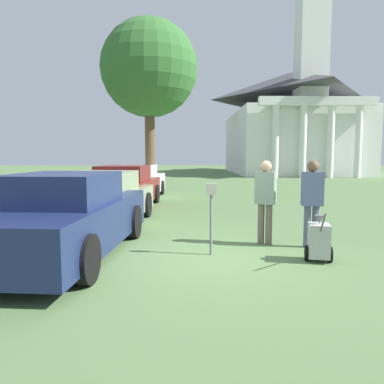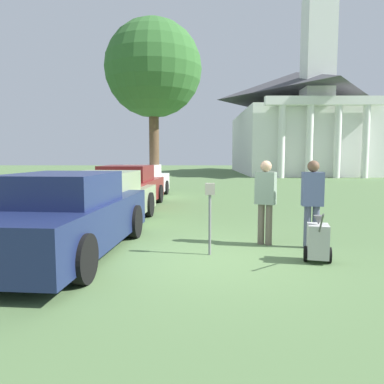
# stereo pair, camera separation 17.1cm
# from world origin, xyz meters

# --- Properties ---
(ground_plane) EXTENTS (120.00, 120.00, 0.00)m
(ground_plane) POSITION_xyz_m (0.00, 0.00, 0.00)
(ground_plane) COLOR #517042
(parked_car_navy) EXTENTS (2.34, 5.17, 1.58)m
(parked_car_navy) POSITION_xyz_m (-2.62, 0.17, 0.74)
(parked_car_navy) COLOR #19234C
(parked_car_navy) RESTS_ON ground_plane
(parked_car_sage) EXTENTS (2.27, 5.36, 1.47)m
(parked_car_sage) POSITION_xyz_m (-2.62, 3.07, 0.69)
(parked_car_sage) COLOR gray
(parked_car_sage) RESTS_ON ground_plane
(parked_car_maroon) EXTENTS (2.28, 4.75, 1.53)m
(parked_car_maroon) POSITION_xyz_m (-2.62, 6.67, 0.71)
(parked_car_maroon) COLOR maroon
(parked_car_maroon) RESTS_ON ground_plane
(parked_car_white) EXTENTS (2.30, 5.33, 1.47)m
(parked_car_white) POSITION_xyz_m (-2.62, 9.64, 0.69)
(parked_car_white) COLOR silver
(parked_car_white) RESTS_ON ground_plane
(parking_meter) EXTENTS (0.18, 0.09, 1.38)m
(parking_meter) POSITION_xyz_m (0.09, 0.22, 0.96)
(parking_meter) COLOR slate
(parking_meter) RESTS_ON ground_plane
(person_worker) EXTENTS (0.47, 0.39, 1.80)m
(person_worker) POSITION_xyz_m (1.31, 1.06, 1.03)
(person_worker) COLOR #665B4C
(person_worker) RESTS_ON ground_plane
(person_supervisor) EXTENTS (0.44, 0.25, 1.80)m
(person_supervisor) POSITION_xyz_m (2.21, 0.76, 1.04)
(person_supervisor) COLOR #515670
(person_supervisor) RESTS_ON ground_plane
(equipment_cart) EXTENTS (0.52, 1.00, 1.00)m
(equipment_cart) POSITION_xyz_m (2.00, -0.26, 0.39)
(equipment_cart) COLOR #B2B2AD
(equipment_cart) RESTS_ON ground_plane
(church) EXTENTS (11.62, 17.72, 25.01)m
(church) POSITION_xyz_m (10.30, 32.34, 5.63)
(church) COLOR white
(church) RESTS_ON ground_plane
(shade_tree) EXTENTS (4.27, 4.27, 7.84)m
(shade_tree) POSITION_xyz_m (-2.02, 10.11, 5.67)
(shade_tree) COLOR brown
(shade_tree) RESTS_ON ground_plane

